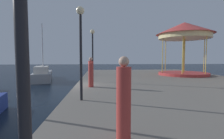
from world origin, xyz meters
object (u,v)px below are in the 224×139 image
(sailboat_grey, at_px, (43,75))
(lamp_post_far_end, at_px, (93,46))
(lamp_post_mid_promenade, at_px, (81,37))
(person_by_the_water, at_px, (124,102))
(bollard_south, at_px, (89,74))
(bollard_center, at_px, (91,71))
(person_mid_promenade, at_px, (91,73))
(carousel, at_px, (184,35))

(sailboat_grey, xyz_separation_m, lamp_post_far_end, (6.40, -7.21, 3.01))
(lamp_post_mid_promenade, relative_size, lamp_post_far_end, 1.00)
(sailboat_grey, distance_m, person_by_the_water, 18.56)
(lamp_post_far_end, height_order, bollard_south, lamp_post_far_end)
(lamp_post_far_end, bearing_deg, bollard_south, 96.76)
(lamp_post_mid_promenade, relative_size, bollard_center, 10.52)
(lamp_post_mid_promenade, xyz_separation_m, person_mid_promenade, (0.27, 3.45, -1.95))
(sailboat_grey, distance_m, bollard_center, 5.94)
(lamp_post_mid_promenade, xyz_separation_m, bollard_center, (-0.23, 13.94, -2.69))
(lamp_post_far_end, xyz_separation_m, person_mid_promenade, (-0.03, -2.45, -1.96))
(sailboat_grey, height_order, carousel, sailboat_grey)
(bollard_south, xyz_separation_m, person_mid_promenade, (0.50, -6.93, 0.74))
(sailboat_grey, bearing_deg, bollard_south, -25.03)
(lamp_post_far_end, distance_m, person_by_the_water, 10.00)
(carousel, relative_size, lamp_post_far_end, 1.47)
(sailboat_grey, relative_size, person_by_the_water, 3.71)
(lamp_post_far_end, xyz_separation_m, bollard_center, (-0.53, 8.04, -2.70))
(carousel, bearing_deg, sailboat_grey, 170.52)
(lamp_post_mid_promenade, height_order, person_by_the_water, lamp_post_mid_promenade)
(sailboat_grey, height_order, bollard_south, sailboat_grey)
(lamp_post_mid_promenade, relative_size, person_mid_promenade, 2.12)
(lamp_post_far_end, distance_m, bollard_center, 8.50)
(lamp_post_far_end, height_order, person_by_the_water, lamp_post_far_end)
(carousel, relative_size, person_by_the_water, 3.14)
(lamp_post_mid_promenade, height_order, bollard_south, lamp_post_mid_promenade)
(lamp_post_mid_promenade, distance_m, bollard_south, 10.72)
(person_by_the_water, distance_m, person_mid_promenade, 7.37)
(carousel, distance_m, bollard_center, 11.95)
(lamp_post_mid_promenade, bearing_deg, person_by_the_water, -70.37)
(person_by_the_water, bearing_deg, lamp_post_mid_promenade, 109.63)
(lamp_post_far_end, height_order, person_mid_promenade, lamp_post_far_end)
(bollard_south, bearing_deg, lamp_post_mid_promenade, -88.76)
(carousel, height_order, person_mid_promenade, carousel)
(carousel, relative_size, lamp_post_mid_promenade, 1.47)
(lamp_post_mid_promenade, height_order, bollard_center, lamp_post_mid_promenade)
(bollard_south, bearing_deg, carousel, -0.03)
(carousel, distance_m, lamp_post_far_end, 11.10)
(sailboat_grey, distance_m, lamp_post_mid_promenade, 14.77)
(bollard_south, relative_size, person_mid_promenade, 0.20)
(person_by_the_water, bearing_deg, bollard_center, 95.13)
(carousel, bearing_deg, person_mid_promenade, -145.53)
(person_mid_promenade, bearing_deg, carousel, 34.47)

